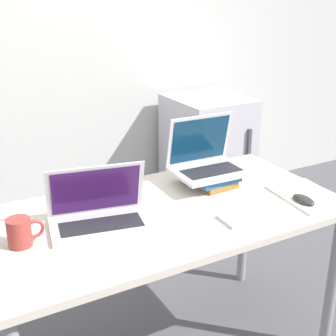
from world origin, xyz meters
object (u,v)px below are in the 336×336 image
at_px(laptop_left, 99,213).
at_px(laptop_on_books, 206,160).
at_px(mouse, 303,200).
at_px(book_stack, 209,177).
at_px(mini_fridge, 207,157).
at_px(mug, 20,232).
at_px(notepad, 307,196).
at_px(wireless_keyboard, 256,214).

distance_m(laptop_left, laptop_on_books, 0.60).
bearing_deg(mouse, book_stack, 121.06).
bearing_deg(mini_fridge, mouse, -107.65).
height_order(book_stack, mouse, book_stack).
distance_m(mouse, mini_fridge, 1.47).
height_order(laptop_left, book_stack, laptop_left).
xyz_separation_m(laptop_left, mini_fridge, (1.24, 1.13, -0.35)).
height_order(book_stack, mug, mug).
height_order(mouse, notepad, mouse).
relative_size(laptop_left, laptop_on_books, 1.25).
bearing_deg(laptop_on_books, wireless_keyboard, -91.01).
distance_m(laptop_left, mini_fridge, 1.71).
bearing_deg(mug, laptop_left, 3.01).
distance_m(laptop_left, mouse, 0.84).
distance_m(laptop_on_books, mug, 0.89).
bearing_deg(mini_fridge, notepad, -105.54).
distance_m(wireless_keyboard, mug, 0.89).
relative_size(laptop_left, notepad, 1.23).
xyz_separation_m(wireless_keyboard, mini_fridge, (0.67, 1.36, -0.31)).
relative_size(laptop_left, book_stack, 1.70).
bearing_deg(mouse, laptop_on_books, 120.81).
xyz_separation_m(laptop_on_books, notepad, (0.30, -0.34, -0.11)).
relative_size(laptop_on_books, notepad, 0.98).
relative_size(laptop_on_books, mouse, 2.92).
relative_size(laptop_left, mini_fridge, 0.47).
distance_m(laptop_left, wireless_keyboard, 0.61).
height_order(wireless_keyboard, notepad, wireless_keyboard).
xyz_separation_m(laptop_on_books, mini_fridge, (0.67, 0.98, -0.41)).
xyz_separation_m(wireless_keyboard, mouse, (0.24, -0.01, 0.01)).
height_order(laptop_on_books, mini_fridge, laptop_on_books).
bearing_deg(mini_fridge, mug, -143.39).
bearing_deg(laptop_left, mouse, -16.83).
distance_m(laptop_left, book_stack, 0.60).
bearing_deg(wireless_keyboard, mouse, -2.88).
bearing_deg(mug, notepad, -8.89).
relative_size(laptop_on_books, mini_fridge, 0.37).
bearing_deg(book_stack, laptop_on_books, 114.20).
relative_size(wireless_keyboard, mouse, 2.76).
xyz_separation_m(laptop_left, notepad, (0.87, -0.20, -0.04)).
height_order(laptop_on_books, mouse, laptop_on_books).
bearing_deg(mouse, mug, 168.29).
height_order(laptop_left, mini_fridge, laptop_left).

